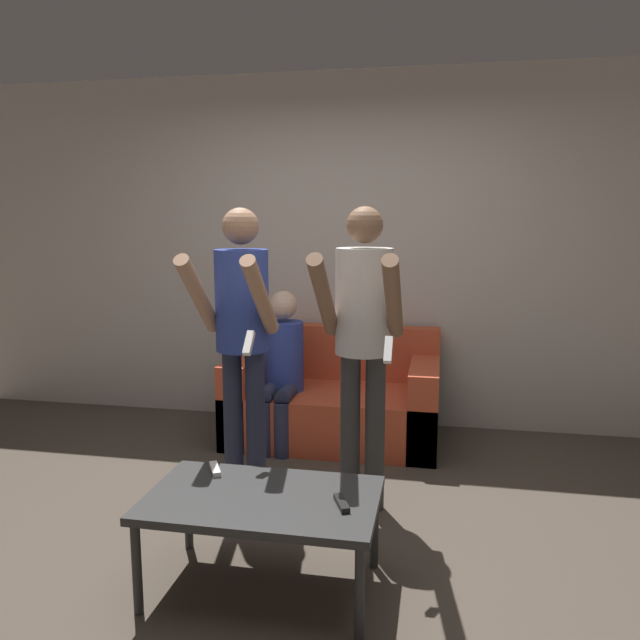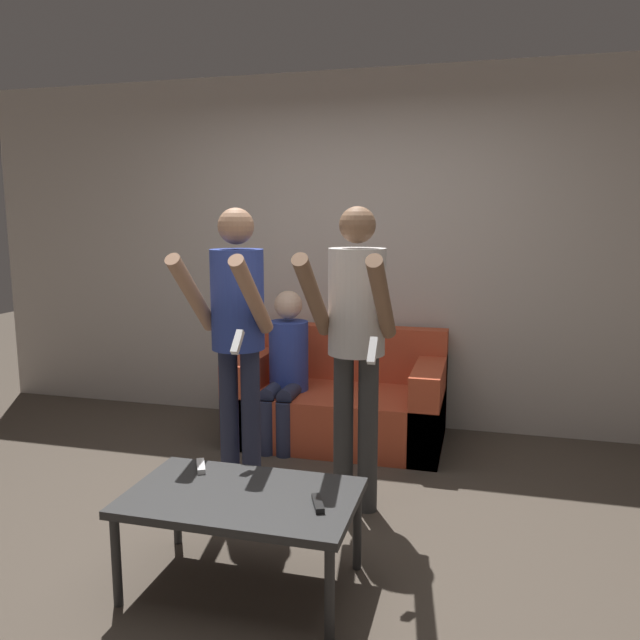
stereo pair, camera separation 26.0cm
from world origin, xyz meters
name	(u,v)px [view 2 (the right image)]	position (x,y,z in m)	size (l,w,h in m)	color
ground_plane	(278,543)	(0.00, 0.00, 0.00)	(14.00, 14.00, 0.00)	#4C4238
wall_back	(359,252)	(0.00, 2.01, 1.35)	(6.40, 0.06, 2.70)	beige
couch	(340,403)	(-0.04, 1.56, 0.27)	(1.50, 0.84, 0.79)	#C64C2D
person_standing_left	(237,324)	(-0.38, 0.45, 1.03)	(0.42, 0.63, 1.67)	#282D47
person_standing_right	(356,328)	(0.30, 0.45, 1.03)	(0.43, 0.69, 1.67)	#383838
person_seated	(286,363)	(-0.39, 1.37, 0.59)	(0.28, 0.52, 1.10)	#282D47
coffee_table	(242,502)	(-0.03, -0.39, 0.39)	(0.99, 0.61, 0.43)	#2D2D2D
remote_near	(318,503)	(0.32, -0.42, 0.44)	(0.09, 0.15, 0.02)	black
remote_far	(201,466)	(-0.32, -0.18, 0.44)	(0.10, 0.15, 0.02)	white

